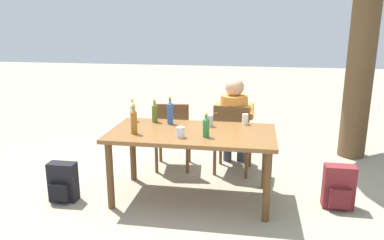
# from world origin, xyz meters

# --- Properties ---
(ground_plane) EXTENTS (24.00, 24.00, 0.00)m
(ground_plane) POSITION_xyz_m (0.00, 0.00, 0.00)
(ground_plane) COLOR gray
(dining_table) EXTENTS (1.67, 0.87, 0.73)m
(dining_table) POSITION_xyz_m (0.00, 0.00, 0.64)
(dining_table) COLOR brown
(dining_table) RESTS_ON ground_plane
(chair_far_right) EXTENTS (0.48, 0.48, 0.87)m
(chair_far_right) POSITION_xyz_m (0.37, 0.74, 0.49)
(chair_far_right) COLOR brown
(chair_far_right) RESTS_ON ground_plane
(chair_far_left) EXTENTS (0.49, 0.49, 0.87)m
(chair_far_left) POSITION_xyz_m (-0.37, 0.74, 0.49)
(chair_far_left) COLOR brown
(chair_far_left) RESTS_ON ground_plane
(person_in_white_shirt) EXTENTS (0.47, 0.61, 1.18)m
(person_in_white_shirt) POSITION_xyz_m (0.38, 0.84, 0.66)
(person_in_white_shirt) COLOR orange
(person_in_white_shirt) RESTS_ON ground_plane
(bottle_olive) EXTENTS (0.06, 0.06, 0.25)m
(bottle_olive) POSITION_xyz_m (-0.47, 0.30, 0.84)
(bottle_olive) COLOR #566623
(bottle_olive) RESTS_ON dining_table
(bottle_blue) EXTENTS (0.06, 0.06, 0.30)m
(bottle_blue) POSITION_xyz_m (-0.28, 0.25, 0.86)
(bottle_blue) COLOR #2D56A3
(bottle_blue) RESTS_ON dining_table
(bottle_clear) EXTENTS (0.06, 0.06, 0.25)m
(bottle_clear) POSITION_xyz_m (-0.72, 0.31, 0.84)
(bottle_clear) COLOR white
(bottle_clear) RESTS_ON dining_table
(bottle_amber) EXTENTS (0.06, 0.06, 0.30)m
(bottle_amber) POSITION_xyz_m (-0.55, -0.16, 0.86)
(bottle_amber) COLOR #996019
(bottle_amber) RESTS_ON dining_table
(bottle_green) EXTENTS (0.06, 0.06, 0.24)m
(bottle_green) POSITION_xyz_m (0.16, -0.16, 0.84)
(bottle_green) COLOR #287A38
(bottle_green) RESTS_ON dining_table
(cup_white) EXTENTS (0.07, 0.07, 0.11)m
(cup_white) POSITION_xyz_m (0.52, 0.36, 0.79)
(cup_white) COLOR white
(cup_white) RESTS_ON dining_table
(cup_steel) EXTENTS (0.07, 0.07, 0.12)m
(cup_steel) POSITION_xyz_m (0.16, 0.22, 0.79)
(cup_steel) COLOR #B2B7BC
(cup_steel) RESTS_ON dining_table
(cup_glass) EXTENTS (0.08, 0.08, 0.10)m
(cup_glass) POSITION_xyz_m (-0.07, -0.22, 0.78)
(cup_glass) COLOR silver
(cup_glass) RESTS_ON dining_table
(backpack_by_near_side) EXTENTS (0.30, 0.21, 0.44)m
(backpack_by_near_side) POSITION_xyz_m (1.47, 0.03, 0.21)
(backpack_by_near_side) COLOR maroon
(backpack_by_near_side) RESTS_ON ground_plane
(backpack_by_far_side) EXTENTS (0.28, 0.20, 0.41)m
(backpack_by_far_side) POSITION_xyz_m (-1.31, -0.28, 0.20)
(backpack_by_far_side) COLOR black
(backpack_by_far_side) RESTS_ON ground_plane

